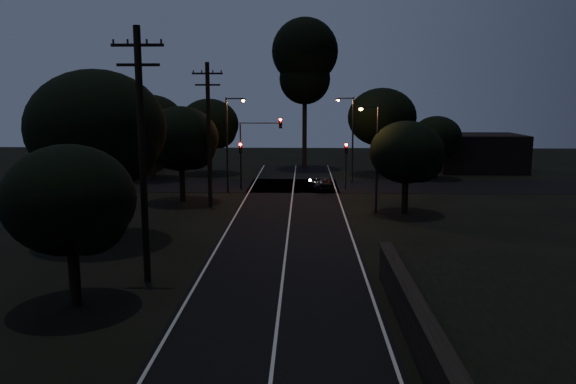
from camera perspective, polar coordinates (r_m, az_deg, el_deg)
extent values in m
cube|color=black|center=(31.81, -0.10, -5.04)|extent=(8.00, 70.00, 0.02)
cube|color=black|center=(51.40, 0.57, 0.66)|extent=(60.00, 8.00, 0.02)
cube|color=beige|center=(31.81, -0.10, -5.01)|extent=(0.12, 70.00, 0.01)
cube|color=beige|center=(32.13, -6.83, -4.93)|extent=(0.12, 70.00, 0.01)
cube|color=beige|center=(31.92, 6.67, -5.02)|extent=(0.12, 70.00, 0.01)
cylinder|color=black|center=(24.87, -14.58, 3.37)|extent=(0.30, 0.30, 11.00)
cube|color=black|center=(24.82, -15.06, 14.22)|extent=(2.20, 0.12, 0.12)
cube|color=black|center=(24.76, -14.98, 12.37)|extent=(1.80, 0.12, 0.12)
cylinder|color=black|center=(41.43, -8.05, 5.67)|extent=(0.30, 0.30, 10.50)
cube|color=black|center=(41.36, -8.20, 11.83)|extent=(2.20, 0.12, 0.12)
cube|color=black|center=(41.33, -8.17, 10.72)|extent=(1.80, 0.12, 0.12)
cylinder|color=black|center=(23.63, -20.87, -8.02)|extent=(0.44, 0.44, 2.35)
ellipsoid|color=black|center=(22.92, -21.33, -0.73)|extent=(4.99, 4.99, 4.24)
sphere|color=black|center=(22.23, -19.67, -2.25)|extent=(3.00, 3.00, 3.00)
cylinder|color=black|center=(33.41, -18.42, -1.75)|extent=(0.44, 0.44, 3.51)
ellipsoid|color=black|center=(32.84, -18.85, 6.14)|extent=(7.58, 7.58, 6.45)
sphere|color=black|center=(31.74, -17.00, 4.75)|extent=(4.55, 4.55, 4.55)
cylinder|color=black|center=(44.29, -10.69, 0.79)|extent=(0.44, 0.44, 2.72)
ellipsoid|color=black|center=(43.89, -10.84, 5.36)|extent=(5.81, 5.81, 4.94)
sphere|color=black|center=(43.16, -9.65, 4.55)|extent=(3.48, 3.48, 3.48)
cylinder|color=black|center=(59.95, -7.93, 3.25)|extent=(0.44, 0.44, 2.89)
ellipsoid|color=black|center=(59.65, -8.02, 6.86)|extent=(6.20, 6.20, 5.27)
sphere|color=black|center=(58.90, -7.06, 6.24)|extent=(3.72, 3.72, 3.72)
cylinder|color=black|center=(57.12, -13.56, 2.85)|extent=(0.44, 0.44, 3.07)
ellipsoid|color=black|center=(56.80, -13.72, 6.82)|extent=(6.47, 6.47, 5.50)
sphere|color=black|center=(55.92, -12.74, 6.15)|extent=(3.88, 3.88, 3.88)
cylinder|color=black|center=(59.65, 9.41, 3.38)|extent=(0.44, 0.44, 3.29)
ellipsoid|color=black|center=(59.34, 9.52, 7.50)|extent=(7.08, 7.08, 6.01)
sphere|color=black|center=(58.85, 10.80, 6.76)|extent=(4.25, 4.25, 4.25)
cylinder|color=black|center=(57.68, 14.72, 2.47)|extent=(0.44, 0.44, 2.29)
ellipsoid|color=black|center=(57.40, 14.85, 5.41)|extent=(4.88, 4.88, 4.14)
sphere|color=black|center=(57.16, 15.77, 4.87)|extent=(2.93, 2.93, 2.93)
cylinder|color=black|center=(39.99, 11.78, -0.44)|extent=(0.44, 0.44, 2.40)
ellipsoid|color=black|center=(39.57, 11.94, 3.99)|extent=(5.08, 5.08, 4.32)
sphere|color=black|center=(39.29, 13.32, 3.15)|extent=(3.05, 3.05, 3.05)
cylinder|color=black|center=(63.84, 1.69, 6.56)|extent=(0.50, 0.50, 9.16)
sphere|color=black|center=(63.93, 1.73, 14.11)|extent=(7.33, 7.33, 7.33)
sphere|color=black|center=(63.77, 1.72, 11.42)|extent=(5.66, 5.66, 5.66)
cube|color=black|center=(64.52, -17.36, 4.03)|extent=(10.00, 8.00, 4.40)
cube|color=black|center=(64.91, 18.74, 3.81)|extent=(9.00, 7.00, 4.00)
cylinder|color=black|center=(49.49, -4.81, 2.13)|extent=(0.12, 0.12, 3.20)
cube|color=black|center=(49.26, -4.84, 4.50)|extent=(0.28, 0.22, 0.90)
sphere|color=#FF0705|center=(49.10, -4.87, 4.83)|extent=(0.22, 0.22, 0.22)
cylinder|color=black|center=(49.31, 5.88, 2.09)|extent=(0.12, 0.12, 3.20)
cube|color=black|center=(49.09, 5.92, 4.46)|extent=(0.28, 0.22, 0.90)
sphere|color=#FF0705|center=(48.93, 5.94, 4.80)|extent=(0.22, 0.22, 0.22)
cylinder|color=black|center=(49.38, -4.82, 3.17)|extent=(0.12, 0.12, 5.00)
cube|color=black|center=(48.84, -0.77, 7.01)|extent=(0.28, 0.22, 0.90)
sphere|color=#FF0705|center=(48.70, -0.77, 7.36)|extent=(0.22, 0.22, 0.22)
cube|color=black|center=(48.94, -2.83, 7.01)|extent=(3.50, 0.08, 0.08)
cylinder|color=black|center=(47.36, -6.21, 4.69)|extent=(0.16, 0.16, 8.00)
cube|color=black|center=(47.09, -5.44, 9.43)|extent=(1.40, 0.10, 0.10)
cube|color=black|center=(47.01, -4.58, 9.38)|extent=(0.35, 0.22, 0.12)
sphere|color=orange|center=(47.01, -4.58, 9.26)|extent=(0.26, 0.26, 0.26)
cylinder|color=black|center=(53.10, 6.58, 5.22)|extent=(0.16, 0.16, 8.00)
cube|color=black|center=(52.89, 5.90, 9.45)|extent=(1.40, 0.10, 0.10)
cube|color=black|center=(52.84, 5.13, 9.41)|extent=(0.35, 0.22, 0.12)
sphere|color=orange|center=(52.84, 5.13, 9.30)|extent=(0.26, 0.26, 0.26)
cylinder|color=black|center=(39.32, 9.04, 3.23)|extent=(0.16, 0.16, 7.50)
cube|color=black|center=(39.01, 8.30, 8.58)|extent=(1.20, 0.10, 0.10)
cube|color=black|center=(38.94, 7.41, 8.52)|extent=(0.35, 0.22, 0.12)
sphere|color=orange|center=(38.95, 7.41, 8.38)|extent=(0.26, 0.26, 0.26)
imported|color=black|center=(48.99, 3.42, 0.91)|extent=(2.26, 3.87, 1.24)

